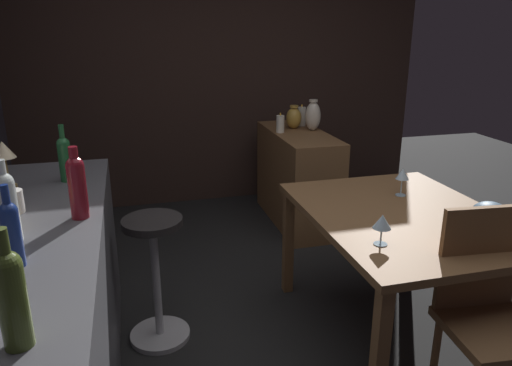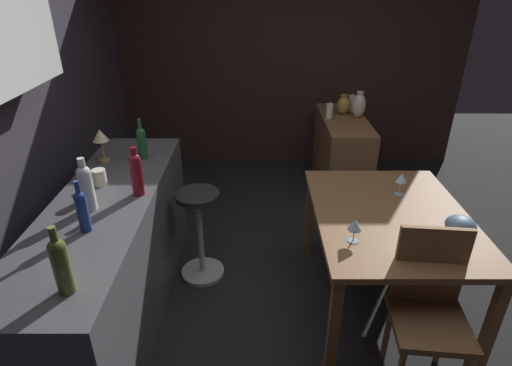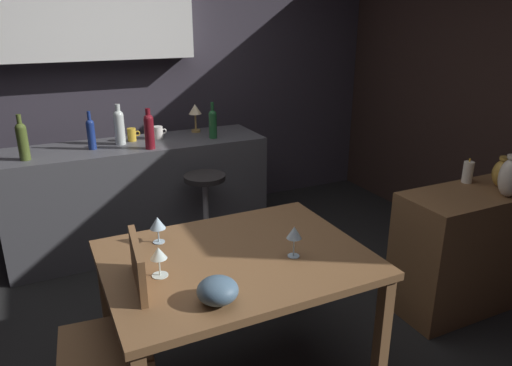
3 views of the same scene
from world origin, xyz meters
The scene contains 22 objects.
ground_plane centered at (0.00, 0.00, 0.00)m, with size 9.00×9.00×0.00m, color black.
wall_side_right centered at (2.55, 0.30, 1.30)m, with size 0.10×4.40×2.60m, color #33231E.
dining_table centered at (0.00, -0.39, 0.66)m, with size 1.30×0.99×0.74m.
kitchen_counter centered at (-0.11, 1.44, 0.45)m, with size 2.10×0.60×0.90m, color #4C4C51.
sideboard_cabinet centered at (1.72, -0.40, 0.41)m, with size 1.10×0.44×0.82m, color brown.
chair_near_window centered at (-0.61, -0.44, 0.52)m, with size 0.44×0.44×0.96m.
bar_stool centered at (0.30, 0.92, 0.39)m, with size 0.34×0.34×0.73m.
wine_glass_left centered at (-0.40, -0.41, 0.85)m, with size 0.08×0.08×0.15m.
wine_glass_right centered at (0.26, -0.51, 0.87)m, with size 0.08×0.08×0.16m.
wine_glass_center centered at (-0.31, -0.07, 0.85)m, with size 0.08×0.08×0.15m.
fruit_bowl centered at (-0.23, -0.72, 0.80)m, with size 0.18×0.18×0.11m, color slate.
wine_bottle_olive centered at (-0.92, 1.32, 1.05)m, with size 0.08×0.08×0.33m.
wine_bottle_cobalt centered at (-0.44, 1.41, 1.03)m, with size 0.06×0.06×0.30m.
wine_bottle_ruby centered at (-0.03, 1.23, 1.05)m, with size 0.08×0.08×0.32m.
wine_bottle_green centered at (0.53, 1.34, 1.03)m, with size 0.07×0.07×0.30m.
wine_bottle_clear centered at (-0.21, 1.47, 1.05)m, with size 0.08×0.08×0.32m.
cup_white centered at (0.10, 1.52, 0.95)m, with size 0.12×0.09×0.10m.
counter_lamp centered at (0.47, 1.62, 1.08)m, with size 0.11×0.11×0.25m.
pillar_candle_tall centered at (1.75, -0.25, 0.89)m, with size 0.07×0.07×0.17m.
pillar_candle_short centered at (1.98, -0.52, 0.90)m, with size 0.08×0.08×0.19m.
vase_ceramic_ivory centered at (1.76, -0.54, 0.95)m, with size 0.13×0.13×0.27m.
vase_brass centered at (1.88, -0.41, 0.92)m, with size 0.13×0.13×0.21m.
Camera 1 is at (-2.10, 1.00, 1.70)m, focal length 33.84 mm.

